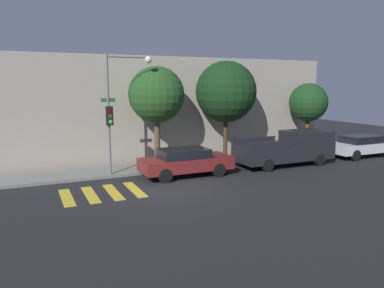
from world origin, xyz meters
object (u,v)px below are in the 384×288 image
object	(u,v)px
pickup_truck	(288,148)
tree_far_end	(308,103)
tree_midblock	(226,92)
tree_near_corner	(157,95)
sedan_near_corner	(186,161)
sedan_middle	(361,145)
traffic_light_pole	(118,101)

from	to	relation	value
pickup_truck	tree_far_end	size ratio (longest dim) A/B	1.23
pickup_truck	tree_midblock	distance (m)	4.83
tree_near_corner	tree_midblock	xyz separation A→B (m)	(4.28, -0.00, 0.13)
sedan_near_corner	sedan_middle	bearing A→B (deg)	0.00
traffic_light_pole	tree_midblock	xyz separation A→B (m)	(6.67, 1.26, 0.35)
sedan_near_corner	pickup_truck	distance (m)	6.36
traffic_light_pole	tree_near_corner	world-z (taller)	traffic_light_pole
traffic_light_pole	tree_far_end	bearing A→B (deg)	5.57
sedan_middle	tree_far_end	bearing A→B (deg)	130.89
tree_midblock	sedan_near_corner	bearing A→B (deg)	-145.57
pickup_truck	tree_midblock	world-z (taller)	tree_midblock
sedan_near_corner	tree_midblock	bearing A→B (deg)	34.43
pickup_truck	sedan_middle	xyz separation A→B (m)	(5.73, 0.00, -0.23)
sedan_near_corner	traffic_light_pole	bearing A→B (deg)	156.85
sedan_near_corner	tree_near_corner	distance (m)	4.13
sedan_middle	tree_near_corner	xyz separation A→B (m)	(-12.67, 2.53, 3.23)
pickup_truck	tree_far_end	xyz separation A→B (m)	(3.54, 2.53, 2.37)
tree_near_corner	sedan_middle	bearing A→B (deg)	-11.29
sedan_near_corner	sedan_middle	distance (m)	12.09
traffic_light_pole	tree_midblock	bearing A→B (deg)	10.66
traffic_light_pole	tree_midblock	world-z (taller)	traffic_light_pole
tree_near_corner	sedan_near_corner	bearing A→B (deg)	-76.88
pickup_truck	tree_near_corner	xyz separation A→B (m)	(-6.95, 2.53, 3.00)
pickup_truck	tree_midblock	xyz separation A→B (m)	(-2.67, 2.53, 3.13)
sedan_middle	tree_midblock	xyz separation A→B (m)	(-8.40, 2.53, 3.36)
traffic_light_pole	sedan_near_corner	world-z (taller)	traffic_light_pole
sedan_middle	tree_far_end	world-z (taller)	tree_far_end
tree_near_corner	pickup_truck	bearing A→B (deg)	-20.00
tree_near_corner	tree_far_end	world-z (taller)	tree_near_corner
sedan_near_corner	tree_midblock	world-z (taller)	tree_midblock
sedan_middle	sedan_near_corner	bearing A→B (deg)	180.00
sedan_near_corner	tree_near_corner	bearing A→B (deg)	103.12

